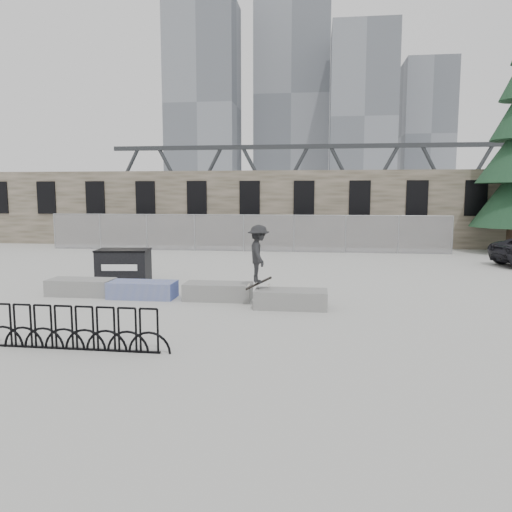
% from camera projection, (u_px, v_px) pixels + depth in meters
% --- Properties ---
extents(ground, '(120.00, 120.00, 0.00)m').
position_uv_depth(ground, '(182.00, 298.00, 15.10)').
color(ground, '#ADAEA9').
rests_on(ground, ground).
extents(stone_wall, '(36.00, 2.58, 4.50)m').
position_uv_depth(stone_wall, '(253.00, 208.00, 30.81)').
color(stone_wall, brown).
rests_on(stone_wall, ground).
extents(chainlink_fence, '(22.06, 0.06, 2.02)m').
position_uv_depth(chainlink_fence, '(244.00, 232.00, 27.28)').
color(chainlink_fence, gray).
rests_on(chainlink_fence, ground).
extents(planter_far_left, '(2.00, 0.90, 0.51)m').
position_uv_depth(planter_far_left, '(81.00, 286.00, 15.57)').
color(planter_far_left, gray).
rests_on(planter_far_left, ground).
extents(planter_center_left, '(2.00, 0.90, 0.51)m').
position_uv_depth(planter_center_left, '(143.00, 289.00, 15.14)').
color(planter_center_left, '#384CA8').
rests_on(planter_center_left, ground).
extents(planter_center_right, '(2.00, 0.90, 0.51)m').
position_uv_depth(planter_center_right, '(218.00, 291.00, 14.88)').
color(planter_center_right, gray).
rests_on(planter_center_right, ground).
extents(planter_offset, '(2.00, 0.90, 0.51)m').
position_uv_depth(planter_offset, '(291.00, 298.00, 13.81)').
color(planter_offset, gray).
rests_on(planter_offset, ground).
extents(dumpster, '(1.93, 1.30, 1.19)m').
position_uv_depth(dumpster, '(124.00, 266.00, 17.70)').
color(dumpster, black).
rests_on(dumpster, ground).
extents(bike_rack, '(4.04, 0.12, 0.90)m').
position_uv_depth(bike_rack, '(74.00, 329.00, 10.08)').
color(bike_rack, black).
rests_on(bike_rack, ground).
extents(skyline_towers, '(58.00, 28.00, 48.00)m').
position_uv_depth(skyline_towers, '(296.00, 109.00, 105.00)').
color(skyline_towers, slate).
rests_on(skyline_towers, ground).
extents(truss_bridge, '(70.00, 3.00, 9.80)m').
position_uv_depth(truss_bridge, '(363.00, 186.00, 67.50)').
color(truss_bridge, '#2D3033').
rests_on(truss_bridge, ground).
extents(skateboarder, '(0.83, 1.16, 1.83)m').
position_uv_depth(skateboarder, '(259.00, 254.00, 13.86)').
color(skateboarder, black).
rests_on(skateboarder, ground).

